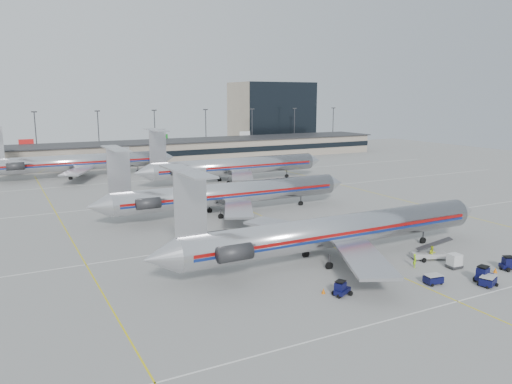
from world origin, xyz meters
TOP-DOWN VIEW (x-y plane):
  - ground at (0.00, 0.00)m, footprint 260.00×260.00m
  - apron_markings at (0.00, 10.00)m, footprint 160.00×0.15m
  - terminal at (0.00, 97.97)m, footprint 162.00×17.00m
  - light_mast_row at (0.00, 112.00)m, footprint 163.60×0.40m
  - distant_building at (62.00, 128.00)m, footprint 30.00×20.00m
  - jet_foreground at (-3.42, -2.15)m, footprint 47.61×28.04m
  - jet_second_row at (-4.72, 25.70)m, footprint 46.68×27.49m
  - jet_third_row at (9.82, 54.12)m, footprint 47.16×29.01m
  - jet_back_row at (-20.66, 77.97)m, footprint 47.37×29.14m
  - tug_left at (-9.10, -11.60)m, footprint 2.18×1.75m
  - tug_center at (6.66, -15.66)m, footprint 2.42×1.62m
  - tug_right at (12.42, -14.50)m, footprint 2.27×1.70m
  - cart_inner at (6.06, -16.68)m, footprint 2.27×1.93m
  - cart_outer at (1.43, -13.60)m, footprint 1.96×1.47m
  - uld_container at (7.48, -11.11)m, footprint 1.68×1.44m
  - belt_loader at (7.47, -7.48)m, footprint 5.01×3.00m
  - ramp_worker_near at (3.58, -8.83)m, footprint 0.66×0.71m
  - ramp_worker_far at (7.37, -7.90)m, footprint 1.00×0.87m
  - cone_right at (10.30, -14.40)m, footprint 0.49×0.49m
  - cone_left at (-10.34, -10.33)m, footprint 0.42×0.42m

SIDE VIEW (x-z plane):
  - ground at x=0.00m, z-range 0.00..0.00m
  - apron_markings at x=0.00m, z-range 0.00..0.02m
  - cone_left at x=-10.34m, z-range 0.00..0.56m
  - cone_right at x=10.30m, z-range 0.00..0.59m
  - cart_outer at x=1.43m, z-range 0.03..1.06m
  - cart_inner at x=6.06m, z-range 0.03..1.13m
  - belt_loader at x=7.47m, z-range -0.60..1.98m
  - tug_left at x=-9.10m, z-range -0.07..1.51m
  - tug_right at x=12.42m, z-range -0.07..1.59m
  - ramp_worker_near at x=3.58m, z-range 0.00..1.64m
  - tug_center at x=6.66m, z-range -0.08..1.72m
  - uld_container at x=7.48m, z-range 0.01..1.68m
  - ramp_worker_far at x=7.37m, z-range 0.00..1.76m
  - terminal at x=0.00m, z-range 0.03..6.28m
  - jet_second_row at x=-4.72m, z-range -2.56..9.65m
  - jet_foreground at x=-3.42m, z-range -2.62..9.85m
  - jet_third_row at x=9.82m, z-range -2.70..10.19m
  - jet_back_row at x=-20.66m, z-range -2.72..10.24m
  - light_mast_row at x=0.00m, z-range 0.94..16.22m
  - distant_building at x=62.00m, z-range 0.00..25.00m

